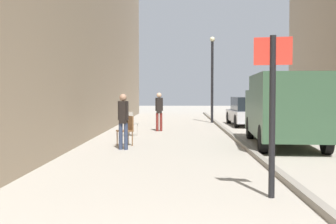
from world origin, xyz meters
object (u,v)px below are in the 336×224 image
(pedestrian_mid_block, at_px, (159,109))
(cafe_chair_near_window, at_px, (127,128))
(delivery_van, at_px, (283,107))
(parked_car, at_px, (249,112))
(lamp_post, at_px, (212,74))
(pedestrian_main_foreground, at_px, (123,117))
(street_sign_post, at_px, (272,102))
(cafe_chair_by_doorway, at_px, (130,122))

(pedestrian_mid_block, height_order, cafe_chair_near_window, pedestrian_mid_block)
(pedestrian_mid_block, relative_size, delivery_van, 0.30)
(parked_car, relative_size, lamp_post, 0.89)
(lamp_post, bearing_deg, cafe_chair_near_window, -108.45)
(parked_car, bearing_deg, cafe_chair_near_window, -122.61)
(delivery_van, distance_m, cafe_chair_near_window, 5.01)
(pedestrian_main_foreground, xyz_separation_m, parked_car, (5.20, 9.48, -0.24))
(pedestrian_main_foreground, relative_size, cafe_chair_near_window, 1.76)
(pedestrian_main_foreground, xyz_separation_m, pedestrian_mid_block, (0.78, 6.18, 0.01))
(street_sign_post, xyz_separation_m, cafe_chair_near_window, (-3.13, 6.82, -1.00))
(delivery_van, height_order, street_sign_post, street_sign_post)
(pedestrian_main_foreground, xyz_separation_m, cafe_chair_by_doorway, (-0.27, 4.03, -0.41))
(cafe_chair_by_doorway, bearing_deg, pedestrian_main_foreground, -59.92)
(lamp_post, distance_m, cafe_chair_near_window, 11.25)
(pedestrian_mid_block, bearing_deg, pedestrian_main_foreground, -108.47)
(pedestrian_main_foreground, distance_m, parked_car, 10.82)
(street_sign_post, distance_m, cafe_chair_by_doorway, 10.45)
(delivery_van, distance_m, cafe_chair_by_doorway, 6.01)
(cafe_chair_by_doorway, bearing_deg, delivery_van, -2.74)
(delivery_van, distance_m, parked_car, 8.37)
(delivery_van, distance_m, lamp_post, 10.57)
(cafe_chair_near_window, bearing_deg, pedestrian_mid_block, -35.99)
(pedestrian_main_foreground, relative_size, street_sign_post, 0.64)
(lamp_post, bearing_deg, pedestrian_mid_block, -117.03)
(pedestrian_main_foreground, relative_size, delivery_van, 0.29)
(delivery_van, distance_m, street_sign_post, 7.17)
(parked_car, bearing_deg, street_sign_post, -98.74)
(pedestrian_mid_block, height_order, lamp_post, lamp_post)
(delivery_van, bearing_deg, street_sign_post, -100.79)
(pedestrian_main_foreground, height_order, cafe_chair_near_window, pedestrian_main_foreground)
(pedestrian_mid_block, distance_m, street_sign_post, 12.22)
(parked_car, relative_size, cafe_chair_near_window, 4.50)
(lamp_post, bearing_deg, pedestrian_main_foreground, -106.90)
(parked_car, bearing_deg, delivery_van, -92.68)
(delivery_van, xyz_separation_m, parked_car, (0.24, 8.35, -0.50))
(pedestrian_mid_block, relative_size, lamp_post, 0.35)
(pedestrian_mid_block, xyz_separation_m, cafe_chair_by_doorway, (-1.05, -2.15, -0.42))
(delivery_van, bearing_deg, lamp_post, 102.06)
(delivery_van, relative_size, parked_car, 1.33)
(street_sign_post, bearing_deg, pedestrian_main_foreground, -49.77)
(cafe_chair_near_window, relative_size, cafe_chair_by_doorway, 1.00)
(lamp_post, height_order, cafe_chair_near_window, lamp_post)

